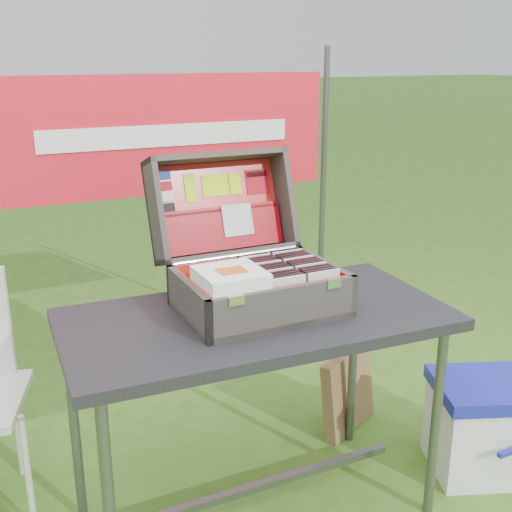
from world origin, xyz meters
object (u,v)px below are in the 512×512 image
cooler (489,426)px  suitcase (252,238)px  table (256,419)px

cooler → suitcase: bearing=-172.7°
table → suitcase: (0.02, 0.08, 0.65)m
suitcase → cooler: 1.31m
suitcase → cooler: (0.96, -0.25, -0.86)m
suitcase → cooler: suitcase is taller
table → suitcase: size_ratio=2.40×
table → suitcase: suitcase is taller
table → cooler: 1.02m
table → cooler: size_ratio=2.85×
suitcase → cooler: size_ratio=1.19×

